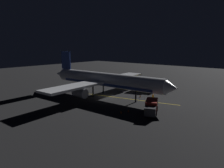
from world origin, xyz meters
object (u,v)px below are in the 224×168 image
Objects in this scene: ground_crew_worker at (153,98)px; baggage_truck at (151,107)px; catering_truck at (144,87)px; traffic_cone_near_right at (121,112)px; airliner at (104,80)px; traffic_cone_under_wing at (128,111)px; traffic_cone_near_left at (140,96)px.

baggage_truck is at bearing 26.72° from ground_crew_worker.
catering_truck reaches higher than traffic_cone_near_right.
ground_crew_worker is at bearing 107.50° from airliner.
baggage_truck is (4.24, 15.99, -2.90)m from airliner.
catering_truck is at bearing -157.15° from traffic_cone_under_wing.
traffic_cone_near_left is (-9.35, -8.35, -1.05)m from baggage_truck.
ground_crew_worker is at bearing -178.87° from traffic_cone_under_wing.
traffic_cone_near_right is at bearing -49.81° from baggage_truck.
ground_crew_worker is (-3.77, 11.96, -3.31)m from airliner.
traffic_cone_near_left is (6.61, 3.07, -1.03)m from catering_truck.
traffic_cone_under_wing is (10.04, 0.20, -0.64)m from ground_crew_worker.
baggage_truck is 19.62m from catering_truck.
baggage_truck reaches higher than traffic_cone_under_wing.
traffic_cone_under_wing is (2.03, -3.83, -1.05)m from baggage_truck.
traffic_cone_near_left is 1.00× the size of traffic_cone_near_right.
traffic_cone_near_left is 13.64m from traffic_cone_near_right.
ground_crew_worker is at bearing 72.73° from traffic_cone_near_left.
airliner is at bearing -56.21° from traffic_cone_near_left.
ground_crew_worker reaches higher than traffic_cone_near_left.
catering_truck reaches higher than ground_crew_worker.
ground_crew_worker is (-8.01, -4.03, -0.41)m from baggage_truck.
traffic_cone_near_left is at bearing -107.27° from ground_crew_worker.
ground_crew_worker is at bearing -153.28° from baggage_truck.
traffic_cone_near_left is at bearing -158.36° from traffic_cone_under_wing.
catering_truck is 12.42× the size of traffic_cone_under_wing.
airliner is at bearing -72.50° from ground_crew_worker.
traffic_cone_near_left and traffic_cone_near_right have the same top height.
traffic_cone_near_right is at bearing -18.26° from traffic_cone_under_wing.
catering_truck is (-11.72, 4.57, -2.91)m from airliner.
airliner is 12.91m from catering_truck.
catering_truck is 19.55m from traffic_cone_under_wing.
airliner reaches higher than traffic_cone_near_left.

